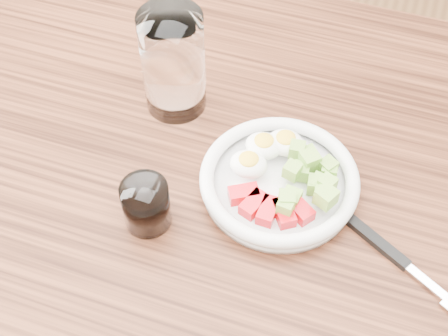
{
  "coord_description": "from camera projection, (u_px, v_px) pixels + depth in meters",
  "views": [
    {
      "loc": [
        0.15,
        -0.46,
        1.45
      ],
      "look_at": [
        -0.01,
        0.01,
        0.8
      ],
      "focal_mm": 50.0,
      "sensor_mm": 36.0,
      "label": 1
    }
  ],
  "objects": [
    {
      "name": "bowl",
      "position": [
        280.0,
        178.0,
        0.82
      ],
      "size": [
        0.21,
        0.21,
        0.05
      ],
      "color": "white",
      "rests_on": "dining_table"
    },
    {
      "name": "dining_table",
      "position": [
        228.0,
        229.0,
        0.91
      ],
      "size": [
        1.5,
        0.9,
        0.77
      ],
      "color": "brown",
      "rests_on": "ground"
    },
    {
      "name": "fork",
      "position": [
        393.0,
        255.0,
        0.77
      ],
      "size": [
        0.2,
        0.12,
        0.01
      ],
      "color": "black",
      "rests_on": "dining_table"
    },
    {
      "name": "coffee_glass",
      "position": [
        146.0,
        205.0,
        0.78
      ],
      "size": [
        0.06,
        0.06,
        0.07
      ],
      "color": "white",
      "rests_on": "dining_table"
    },
    {
      "name": "water_glass",
      "position": [
        173.0,
        63.0,
        0.87
      ],
      "size": [
        0.09,
        0.09,
        0.16
      ],
      "primitive_type": "cylinder",
      "color": "white",
      "rests_on": "dining_table"
    }
  ]
}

